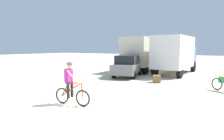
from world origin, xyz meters
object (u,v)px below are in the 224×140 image
at_px(box_truck_cream_rv, 145,53).
at_px(cyclist_orange_shirt, 71,85).
at_px(box_truck_avon_van, 176,53).
at_px(supply_crate, 157,79).
at_px(sedan_parked, 128,66).

bearing_deg(box_truck_cream_rv, cyclist_orange_shirt, -80.76).
xyz_separation_m(box_truck_avon_van, supply_crate, (0.09, -5.11, -1.62)).
relative_size(box_truck_cream_rv, sedan_parked, 1.50).
bearing_deg(box_truck_cream_rv, sedan_parked, -85.81).
relative_size(sedan_parked, supply_crate, 8.28).
relative_size(sedan_parked, cyclist_orange_shirt, 2.47).
bearing_deg(sedan_parked, box_truck_avon_van, 51.14).
distance_m(box_truck_avon_van, cyclist_orange_shirt, 12.26).
bearing_deg(box_truck_avon_van, sedan_parked, -128.86).
xyz_separation_m(sedan_parked, supply_crate, (3.02, -1.47, -0.63)).
xyz_separation_m(box_truck_cream_rv, box_truck_avon_van, (3.25, -0.70, 0.00)).
xyz_separation_m(box_truck_avon_van, sedan_parked, (-2.93, -3.64, -0.99)).
height_order(cyclist_orange_shirt, supply_crate, cyclist_orange_shirt).
bearing_deg(sedan_parked, box_truck_cream_rv, 94.19).
distance_m(box_truck_avon_van, supply_crate, 5.36).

